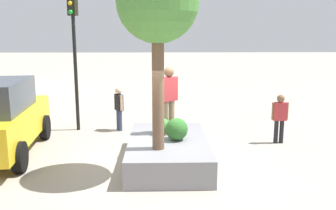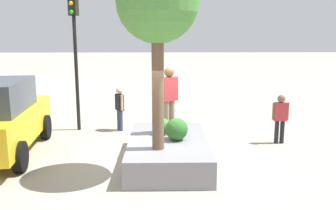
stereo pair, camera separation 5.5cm
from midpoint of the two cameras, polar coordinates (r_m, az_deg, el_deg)
ground_plane at (r=9.38m, az=-2.00°, el=-9.52°), size 120.00×120.00×0.00m
planter_ledge at (r=9.47m, az=-0.17°, el=-7.26°), size 3.53×2.03×0.64m
plaza_tree at (r=8.23m, az=-1.85°, el=15.62°), size 1.85×1.85×4.30m
boxwood_shrub at (r=9.22m, az=1.20°, el=-3.84°), size 0.57×0.57×0.57m
hedge_clump at (r=9.75m, az=-1.09°, el=-3.38°), size 0.45×0.45×0.45m
skateboard at (r=9.94m, az=-0.01°, el=-4.11°), size 0.75×0.67×0.07m
skateboarder at (r=9.73m, az=-0.02°, el=1.71°), size 0.44×0.49×1.74m
traffic_light_corner at (r=12.72m, az=-14.79°, el=10.43°), size 0.37×0.33×4.77m
pedestrian_crossing at (r=11.52m, az=17.13°, el=-1.58°), size 0.23×0.51×1.51m
bystander_watching at (r=12.60m, az=-7.89°, el=-0.13°), size 0.46×0.35×1.51m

